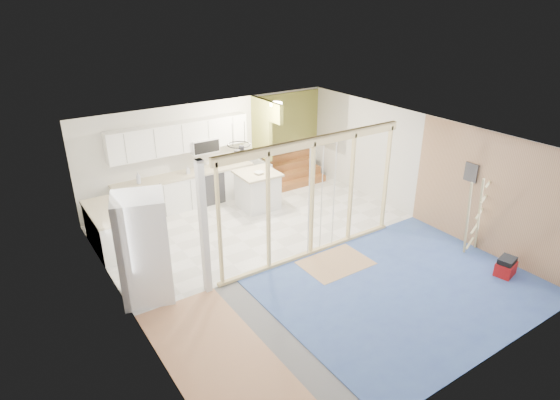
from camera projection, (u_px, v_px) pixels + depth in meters
room at (300, 202)px, 9.31m from camera, size 7.01×8.01×2.61m
floor_overlays at (300, 256)px, 9.92m from camera, size 7.00×8.00×0.03m
stud_frame at (290, 191)px, 9.07m from camera, size 4.66×0.14×2.60m
base_cabinets at (165, 201)px, 11.38m from camera, size 4.45×2.24×0.93m
upper_cabinets at (182, 138)px, 11.56m from camera, size 3.60×0.41×0.85m
green_partition at (282, 153)px, 13.27m from camera, size 2.25×1.51×2.60m
pot_rack at (239, 147)px, 10.30m from camera, size 0.52×0.52×0.72m
sheathing_panel at (495, 197)px, 9.56m from camera, size 0.02×4.00×2.60m
electrical_panel at (471, 172)px, 9.84m from camera, size 0.04×0.30×0.40m
ceiling_light at (276, 104)px, 11.79m from camera, size 0.32×0.32×0.08m
fridge at (144, 248)px, 8.22m from camera, size 1.10×1.06×2.01m
island at (258, 190)px, 11.95m from camera, size 1.03×1.03×0.97m
bowl at (259, 173)px, 11.65m from camera, size 0.27×0.27×0.06m
soap_bottle_a at (138, 178)px, 11.13m from camera, size 0.13×0.13×0.29m
soap_bottle_b at (188, 170)px, 11.76m from camera, size 0.10×0.11×0.21m
toolbox at (506, 267)px, 9.17m from camera, size 0.47×0.39×0.39m
ladder at (475, 216)px, 9.68m from camera, size 0.92×0.16×1.73m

